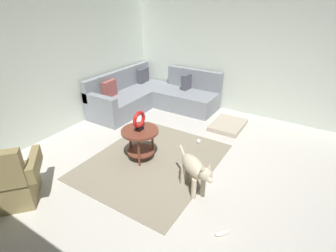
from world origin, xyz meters
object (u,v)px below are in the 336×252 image
side_table (140,137)px  dog_bed_mat (228,125)px  sectional_couch (152,96)px  dog_toy_bone (222,233)px  torus_sculpture (139,120)px  armchair (7,182)px  dog (195,169)px  dog_toy_ball (199,141)px

side_table → dog_bed_mat: bearing=-24.2°
sectional_couch → dog_bed_mat: (-0.01, -1.93, -0.25)m
side_table → dog_toy_bone: size_ratio=3.33×
torus_sculpture → dog_bed_mat: 2.15m
torus_sculpture → dog_toy_bone: size_ratio=1.81×
armchair → torus_sculpture: armchair is taller
armchair → dog: bearing=-12.2°
torus_sculpture → dog: size_ratio=0.44×
side_table → dog_toy_ball: side_table is taller
sectional_couch → side_table: bearing=-149.8°
side_table → armchair: bearing=154.0°
side_table → dog: size_ratio=0.82×
side_table → sectional_couch: bearing=30.2°
sectional_couch → dog_bed_mat: bearing=-90.4°
sectional_couch → dog: size_ratio=3.06×
dog_bed_mat → side_table: bearing=155.8°
torus_sculpture → dog_bed_mat: torus_sculpture is taller
sectional_couch → dog_bed_mat: sectional_couch is taller
dog_bed_mat → dog_toy_ball: size_ratio=9.40×
dog → dog_toy_bone: size_ratio=4.08×
sectional_couch → torus_sculpture: 2.22m
side_table → dog_toy_bone: 1.92m
side_table → torus_sculpture: bearing=180.0°
dog → dog_bed_mat: bearing=-139.0°
sectional_couch → torus_sculpture: bearing=-149.8°
dog → dog_toy_ball: 1.37m
side_table → dog: (-0.27, -1.12, -0.04)m
sectional_couch → torus_sculpture: sectional_couch is taller
dog_toy_ball → side_table: bearing=147.6°
sectional_couch → side_table: sectional_couch is taller
dog → torus_sculpture: bearing=-69.8°
side_table → dog_toy_bone: side_table is taller
dog_toy_ball → dog_toy_bone: 2.04m
dog_bed_mat → sectional_couch: bearing=89.6°
sectional_couch → armchair: bearing=-175.8°
dog → dog_toy_ball: (1.22, 0.51, -0.34)m
dog → dog_toy_bone: (-0.49, -0.61, -0.35)m
dog_toy_ball → torus_sculpture: bearing=147.6°
armchair → dog_toy_bone: bearing=-28.2°
torus_sculpture → dog: bearing=-103.4°
sectional_couch → dog_toy_bone: bearing=-133.0°
dog_toy_ball → dog_toy_bone: bearing=-146.7°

